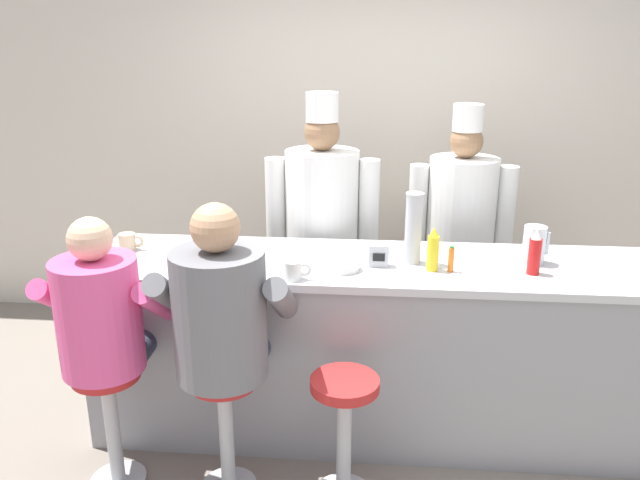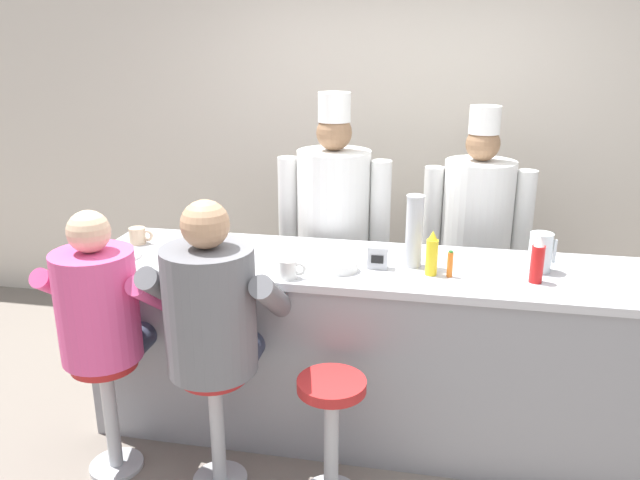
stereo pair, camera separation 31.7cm
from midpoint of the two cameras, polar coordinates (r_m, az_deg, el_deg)
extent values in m
plane|color=slate|center=(3.38, 6.85, -20.16)|extent=(20.00, 20.00, 0.00)
cube|color=beige|center=(4.56, 9.35, 8.54)|extent=(10.00, 0.06, 2.70)
cube|color=gray|center=(3.43, 7.63, -10.24)|extent=(2.96, 0.69, 0.94)
cube|color=#BCBCC1|center=(3.22, 7.99, -2.52)|extent=(3.02, 0.72, 0.04)
cylinder|color=red|center=(3.14, 22.00, -2.12)|extent=(0.06, 0.06, 0.18)
cone|color=white|center=(3.11, 22.24, -0.14)|extent=(0.05, 0.05, 0.05)
cylinder|color=yellow|center=(3.09, 13.09, -1.61)|extent=(0.06, 0.06, 0.18)
cone|color=yellow|center=(3.05, 13.24, 0.38)|extent=(0.05, 0.05, 0.05)
cylinder|color=orange|center=(3.09, 14.71, -2.25)|extent=(0.03, 0.03, 0.12)
cylinder|color=#287F2D|center=(3.07, 14.80, -1.08)|extent=(0.02, 0.02, 0.01)
cylinder|color=silver|center=(3.30, 22.13, -1.09)|extent=(0.11, 0.11, 0.20)
cube|color=silver|center=(3.31, 23.28, -1.00)|extent=(0.01, 0.01, 0.12)
cylinder|color=white|center=(3.39, -15.38, -1.43)|extent=(0.22, 0.22, 0.02)
ellipsoid|color=#E0BC60|center=(3.39, -15.41, -1.08)|extent=(0.10, 0.08, 0.03)
cylinder|color=white|center=(3.09, 4.86, -2.43)|extent=(0.17, 0.17, 0.05)
cylinder|color=white|center=(2.98, 0.08, -2.73)|extent=(0.09, 0.09, 0.09)
torus|color=white|center=(2.97, 1.17, -2.72)|extent=(0.07, 0.02, 0.07)
cylinder|color=beige|center=(3.58, -13.96, 0.34)|extent=(0.09, 0.09, 0.09)
torus|color=beige|center=(3.56, -13.09, 0.36)|extent=(0.07, 0.02, 0.07)
cylinder|color=#B7BABF|center=(3.16, 11.46, 0.67)|extent=(0.08, 0.08, 0.36)
cylinder|color=silver|center=(3.11, 11.67, 3.90)|extent=(0.09, 0.09, 0.01)
cube|color=silver|center=(3.14, 8.21, -1.64)|extent=(0.10, 0.06, 0.11)
cube|color=black|center=(3.11, 8.17, -1.83)|extent=(0.06, 0.01, 0.04)
cylinder|color=#B2B5BA|center=(3.48, -15.51, -19.29)|extent=(0.27, 0.27, 0.02)
cylinder|color=#B2B5BA|center=(3.31, -15.96, -15.09)|extent=(0.07, 0.07, 0.59)
cylinder|color=red|center=(3.17, -16.42, -10.69)|extent=(0.31, 0.31, 0.05)
cylinder|color=#33384C|center=(3.34, -16.46, -8.40)|extent=(0.14, 0.38, 0.14)
cylinder|color=#33384C|center=(3.26, -13.49, -8.80)|extent=(0.14, 0.38, 0.14)
cylinder|color=#E54C8C|center=(3.04, -16.90, -5.86)|extent=(0.38, 0.38, 0.53)
cylinder|color=#E54C8C|center=(3.23, -19.82, -4.23)|extent=(0.10, 0.41, 0.32)
cylinder|color=#E54C8C|center=(3.02, -12.02, -5.07)|extent=(0.10, 0.41, 0.32)
sphere|color=#DBB28E|center=(2.92, -17.54, 0.69)|extent=(0.19, 0.19, 0.19)
cylinder|color=#B2B5BA|center=(3.31, -6.22, -21.00)|extent=(0.27, 0.27, 0.02)
cylinder|color=#B2B5BA|center=(3.12, -6.42, -16.66)|extent=(0.07, 0.07, 0.59)
cylinder|color=red|center=(2.97, -6.62, -12.06)|extent=(0.31, 0.31, 0.05)
cylinder|color=#33384C|center=(3.15, -7.33, -9.36)|extent=(0.16, 0.42, 0.16)
cylinder|color=#33384C|center=(3.10, -3.62, -9.76)|extent=(0.16, 0.42, 0.16)
cylinder|color=slate|center=(2.82, -6.85, -6.45)|extent=(0.42, 0.42, 0.59)
cylinder|color=slate|center=(3.00, -10.97, -4.55)|extent=(0.11, 0.45, 0.36)
cylinder|color=slate|center=(2.85, -1.11, -5.41)|extent=(0.11, 0.45, 0.36)
sphere|color=tan|center=(2.68, -7.17, 1.38)|extent=(0.21, 0.21, 0.21)
cylinder|color=#B2B5BA|center=(3.03, 4.19, -17.87)|extent=(0.07, 0.07, 0.59)
cylinder|color=red|center=(2.87, 4.32, -13.19)|extent=(0.31, 0.31, 0.05)
cube|color=#232328|center=(4.05, 3.44, -6.37)|extent=(0.34, 0.19, 0.82)
cube|color=white|center=(3.94, 3.38, -4.49)|extent=(0.31, 0.02, 0.49)
cylinder|color=white|center=(3.81, 3.64, 3.55)|extent=(0.45, 0.45, 0.62)
sphere|color=#8C6647|center=(3.73, 3.77, 9.74)|extent=(0.21, 0.21, 0.21)
cylinder|color=white|center=(3.71, 3.82, 12.02)|extent=(0.19, 0.19, 0.17)
cylinder|color=white|center=(3.86, -0.57, 3.72)|extent=(0.13, 0.13, 0.53)
cylinder|color=white|center=(3.79, 7.94, 3.27)|extent=(0.13, 0.13, 0.53)
cube|color=#232328|center=(4.21, 15.63, -6.33)|extent=(0.33, 0.18, 0.79)
cube|color=white|center=(4.11, 15.86, -4.60)|extent=(0.30, 0.02, 0.47)
cylinder|color=white|center=(3.99, 16.46, 2.75)|extent=(0.43, 0.43, 0.59)
sphere|color=#8C6647|center=(3.91, 16.98, 8.38)|extent=(0.20, 0.20, 0.20)
cylinder|color=white|center=(3.89, 17.17, 10.45)|extent=(0.18, 0.18, 0.16)
cylinder|color=white|center=(3.97, 12.53, 2.96)|extent=(0.12, 0.12, 0.50)
cylinder|color=white|center=(4.02, 20.32, 2.45)|extent=(0.12, 0.12, 0.50)
camera|label=1|loc=(0.16, -87.14, 0.93)|focal=35.00mm
camera|label=2|loc=(0.16, 92.86, -0.93)|focal=35.00mm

